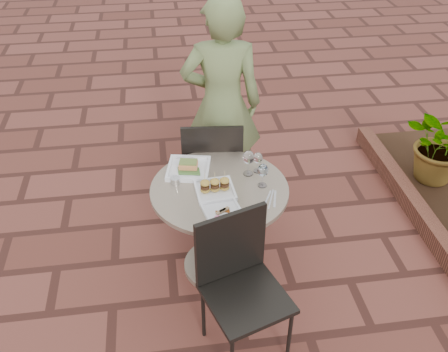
{
  "coord_description": "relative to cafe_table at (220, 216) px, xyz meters",
  "views": [
    {
      "loc": [
        -0.4,
        -2.28,
        2.69
      ],
      "look_at": [
        -0.04,
        0.27,
        0.82
      ],
      "focal_mm": 40.0,
      "sensor_mm": 36.0,
      "label": 1
    }
  ],
  "objects": [
    {
      "name": "plate_sliders",
      "position": [
        -0.03,
        -0.04,
        0.28
      ],
      "size": [
        0.26,
        0.26,
        0.16
      ],
      "rotation": [
        0.0,
        0.0,
        0.06
      ],
      "color": "white",
      "rests_on": "cafe_table"
    },
    {
      "name": "chair_far",
      "position": [
        0.02,
        0.54,
        0.07
      ],
      "size": [
        0.48,
        0.48,
        0.93
      ],
      "rotation": [
        0.0,
        0.0,
        3.04
      ],
      "color": "black",
      "rests_on": "ground"
    },
    {
      "name": "wine_glass_right",
      "position": [
        0.28,
        -0.02,
        0.36
      ],
      "size": [
        0.07,
        0.07,
        0.17
      ],
      "color": "white",
      "rests_on": "cafe_table"
    },
    {
      "name": "steel_ramekin",
      "position": [
        -0.28,
        0.08,
        0.27
      ],
      "size": [
        0.08,
        0.08,
        0.05
      ],
      "primitive_type": "cylinder",
      "rotation": [
        0.0,
        0.0,
        -0.26
      ],
      "color": "silver",
      "rests_on": "cafe_table"
    },
    {
      "name": "diner",
      "position": [
        0.14,
        0.87,
        0.38
      ],
      "size": [
        0.66,
        0.47,
        1.72
      ],
      "primitive_type": "imported",
      "rotation": [
        0.0,
        0.0,
        3.05
      ],
      "color": "#5F6F3D",
      "rests_on": "ground"
    },
    {
      "name": "plate_tuna",
      "position": [
        -0.02,
        -0.26,
        0.26
      ],
      "size": [
        0.26,
        0.26,
        0.03
      ],
      "rotation": [
        0.0,
        0.0,
        0.2
      ],
      "color": "white",
      "rests_on": "cafe_table"
    },
    {
      "name": "cutlery_set",
      "position": [
        0.3,
        -0.17,
        0.25
      ],
      "size": [
        0.15,
        0.22,
        0.0
      ],
      "primitive_type": null,
      "rotation": [
        0.0,
        0.0,
        -0.33
      ],
      "color": "silver",
      "rests_on": "cafe_table"
    },
    {
      "name": "planter_curb",
      "position": [
        1.67,
        0.03,
        -0.41
      ],
      "size": [
        0.12,
        3.0,
        0.15
      ],
      "primitive_type": "cube",
      "color": "brown",
      "rests_on": "ground"
    },
    {
      "name": "cafe_table",
      "position": [
        0.0,
        0.0,
        0.0
      ],
      "size": [
        0.9,
        0.9,
        0.73
      ],
      "color": "gray",
      "rests_on": "ground"
    },
    {
      "name": "wine_glass_far",
      "position": [
        0.28,
        0.15,
        0.35
      ],
      "size": [
        0.06,
        0.06,
        0.15
      ],
      "color": "white",
      "rests_on": "cafe_table"
    },
    {
      "name": "plate_salmon",
      "position": [
        -0.18,
        0.22,
        0.27
      ],
      "size": [
        0.33,
        0.33,
        0.08
      ],
      "rotation": [
        0.0,
        0.0,
        -0.2
      ],
      "color": "white",
      "rests_on": "cafe_table"
    },
    {
      "name": "chair_near",
      "position": [
        0.03,
        -0.6,
        0.07
      ],
      "size": [
        0.56,
        0.56,
        0.93
      ],
      "rotation": [
        0.0,
        0.0,
        0.33
      ],
      "color": "black",
      "rests_on": "ground"
    },
    {
      "name": "ground",
      "position": [
        0.07,
        -0.27,
        -0.48
      ],
      "size": [
        60.0,
        60.0,
        0.0
      ],
      "primitive_type": "plane",
      "color": "brown",
      "rests_on": "ground"
    },
    {
      "name": "potted_plant_a",
      "position": [
        2.02,
        0.77,
        -0.07
      ],
      "size": [
        0.81,
        0.77,
        0.71
      ],
      "primitive_type": "imported",
      "rotation": [
        0.0,
        0.0,
        0.42
      ],
      "color": "#33662D",
      "rests_on": "mulch_bed"
    },
    {
      "name": "wine_glass_mid",
      "position": [
        0.21,
        0.12,
        0.38
      ],
      "size": [
        0.08,
        0.08,
        0.18
      ],
      "color": "white",
      "rests_on": "cafe_table"
    }
  ]
}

